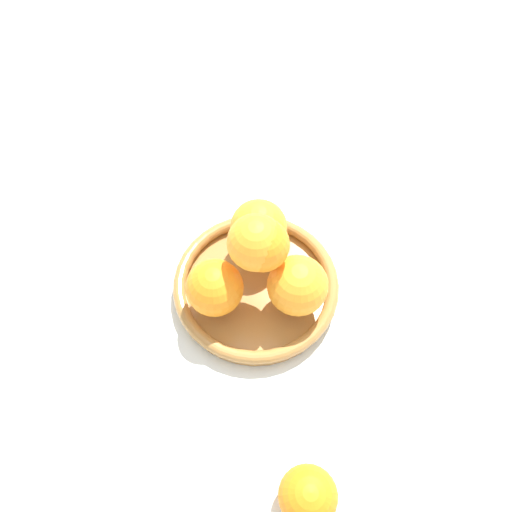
# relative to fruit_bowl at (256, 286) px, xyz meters

# --- Properties ---
(ground_plane) EXTENTS (4.00, 4.00, 0.00)m
(ground_plane) POSITION_rel_fruit_bowl_xyz_m (0.00, 0.00, -0.02)
(ground_plane) COLOR silver
(fruit_bowl) EXTENTS (0.24, 0.24, 0.03)m
(fruit_bowl) POSITION_rel_fruit_bowl_xyz_m (0.00, 0.00, 0.00)
(fruit_bowl) COLOR #A57238
(fruit_bowl) RESTS_ON ground_plane
(orange_pile) EXTENTS (0.18, 0.19, 0.14)m
(orange_pile) POSITION_rel_fruit_bowl_xyz_m (-0.00, 0.00, 0.08)
(orange_pile) COLOR orange
(orange_pile) RESTS_ON fruit_bowl
(stray_orange) EXTENTS (0.07, 0.07, 0.07)m
(stray_orange) POSITION_rel_fruit_bowl_xyz_m (0.26, 0.12, 0.02)
(stray_orange) COLOR orange
(stray_orange) RESTS_ON ground_plane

